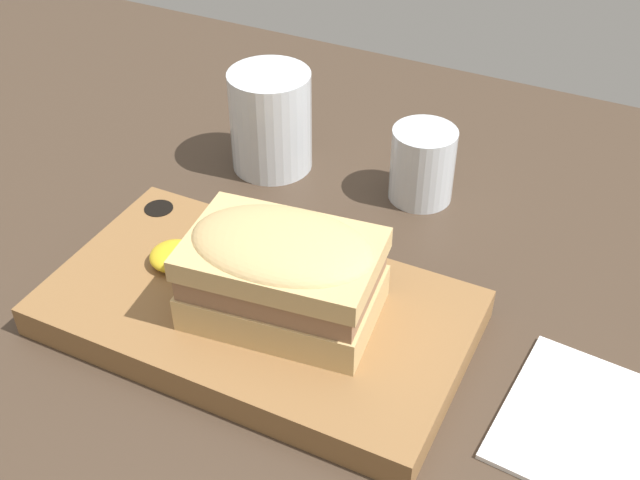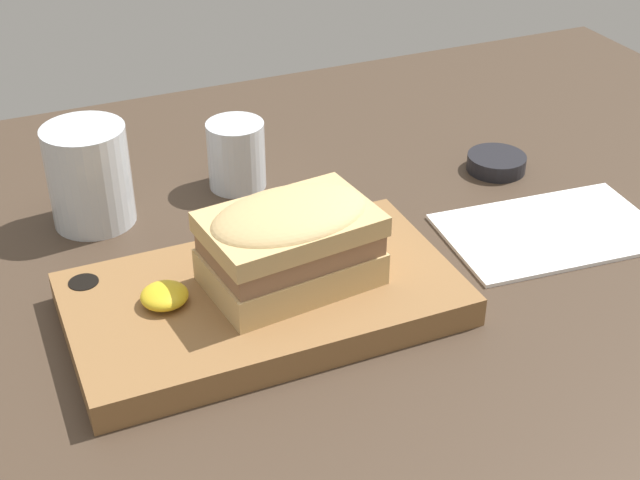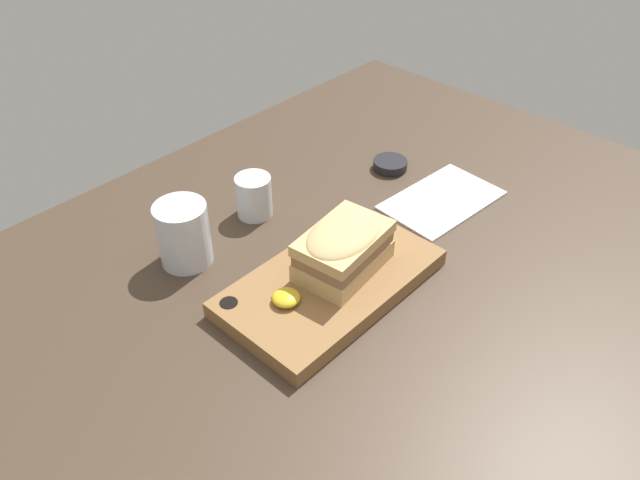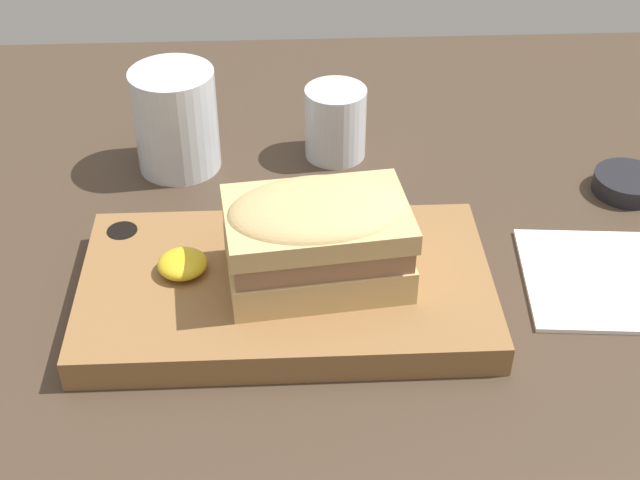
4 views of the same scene
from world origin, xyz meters
The scene contains 8 objects.
dining_table centered at (0.00, 0.00, 1.00)cm, with size 149.25×108.13×2.00cm.
serving_board centered at (3.76, 5.13, 3.32)cm, with size 32.34×18.13×2.70cm.
sandwich centered at (6.30, 4.93, 8.72)cm, with size 14.74×10.53×7.61cm.
mustard_dollop centered at (-4.27, 6.00, 5.41)cm, with size 3.91×3.91×1.56cm.
water_glass centered at (-6.24, 25.80, 6.37)cm, with size 7.98×7.98×10.06cm.
wine_glass centered at (9.06, 27.11, 5.32)cm, with size 6.01×6.01×7.17cm.
napkin centered at (33.80, 5.97, 2.20)cm, with size 21.68×14.50×0.40cm.
condiment_dish centered at (36.06, 19.19, 2.88)cm, with size 6.38×6.38×1.76cm.
Camera 3 is at (-46.24, -39.29, 64.44)cm, focal length 35.00 mm.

